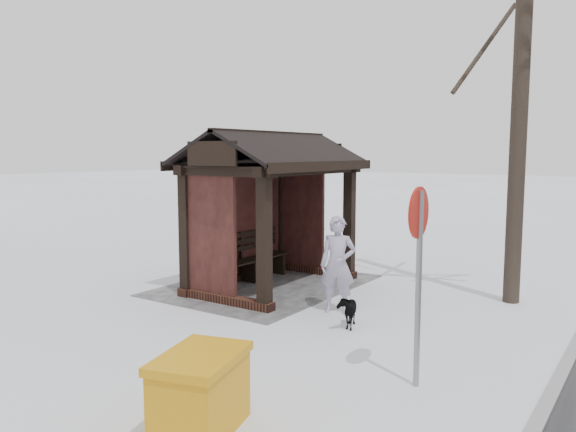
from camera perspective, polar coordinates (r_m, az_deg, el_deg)
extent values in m
plane|color=white|center=(11.32, -1.51, -7.21)|extent=(120.00, 120.00, 0.00)
cube|color=gray|center=(11.43, -2.33, -7.03)|extent=(4.20, 3.20, 0.02)
cube|color=#331A12|center=(11.84, -5.07, -6.23)|extent=(3.30, 0.22, 0.16)
cube|color=#331A12|center=(12.52, 2.52, -5.50)|extent=(0.22, 2.10, 0.16)
cube|color=#331A12|center=(10.16, -6.51, -8.39)|extent=(0.22, 2.10, 0.16)
cube|color=black|center=(11.90, 6.24, -0.94)|extent=(0.20, 0.20, 2.30)
cube|color=black|center=(9.38, -2.42, -2.91)|extent=(0.20, 0.20, 2.30)
cube|color=black|center=(12.83, -0.87, -0.36)|extent=(0.20, 0.20, 2.30)
cube|color=black|center=(10.54, -10.30, -1.96)|extent=(0.20, 0.20, 2.30)
cube|color=black|center=(11.64, -5.13, -0.69)|extent=(2.80, 0.08, 2.14)
cube|color=black|center=(12.50, 1.32, -0.17)|extent=(0.08, 1.17, 2.14)
cube|color=black|center=(10.13, -7.95, -1.81)|extent=(0.08, 1.17, 2.14)
cube|color=black|center=(10.50, 2.45, 4.73)|extent=(3.40, 0.20, 0.18)
cube|color=black|center=(11.55, -5.18, 4.88)|extent=(3.40, 0.20, 0.18)
cylinder|color=black|center=(10.77, 22.67, 14.51)|extent=(0.29, 0.29, 8.55)
imported|color=#AAA0BC|center=(9.45, 5.07, -4.93)|extent=(0.58, 0.70, 1.63)
imported|color=black|center=(8.81, 6.02, -9.49)|extent=(0.68, 0.51, 0.52)
cube|color=#C9850B|center=(5.73, -8.87, -17.70)|extent=(1.09, 0.87, 0.69)
cube|color=#C9850B|center=(5.58, -8.94, -14.06)|extent=(1.16, 0.94, 0.09)
cylinder|color=gray|center=(6.58, 13.11, -7.34)|extent=(0.07, 0.07, 2.26)
cylinder|color=#AC160C|center=(6.44, 13.14, 0.34)|extent=(0.59, 0.04, 0.59)
cylinder|color=white|center=(6.45, 12.98, 0.35)|extent=(0.45, 0.04, 0.45)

